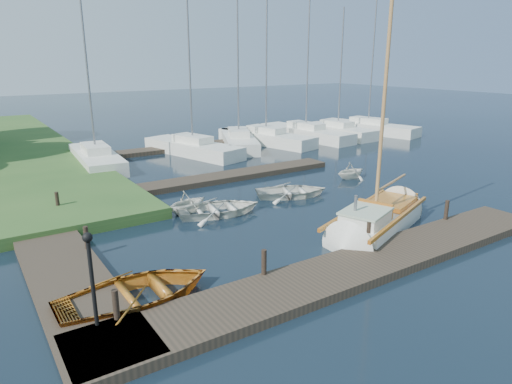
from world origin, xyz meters
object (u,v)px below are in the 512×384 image
tender_c (292,189)px  marina_boat_2 (193,147)px  tender_d (351,169)px  marina_boat_7 (368,127)px  dinghy (137,289)px  marina_boat_5 (306,132)px  mooring_post_4 (86,237)px  tender_a (219,206)px  marina_boat_3 (239,140)px  sailboat (378,221)px  lamp_post (91,267)px  marina_boat_0 (96,157)px  marina_boat_4 (266,137)px  mooring_post_1 (264,262)px  marina_boat_6 (338,130)px  mooring_post_3 (447,210)px  tender_b (187,201)px  mooring_post_5 (57,201)px  mooring_post_2 (369,232)px

tender_c → marina_boat_2: 11.98m
tender_d → marina_boat_7: bearing=-51.3°
dinghy → marina_boat_5: bearing=-49.8°
mooring_post_4 → tender_a: bearing=12.9°
marina_boat_3 → mooring_post_4: bearing=159.1°
sailboat → tender_c: bearing=70.5°
lamp_post → dinghy: size_ratio=0.56×
marina_boat_0 → marina_boat_2: size_ratio=0.91×
marina_boat_4 → marina_boat_7: marina_boat_7 is taller
mooring_post_1 → marina_boat_5: 26.38m
tender_a → marina_boat_6: (18.74, 12.48, 0.19)m
tender_d → marina_boat_3: (-0.37, 11.77, 0.05)m
lamp_post → marina_boat_0: bearing=75.3°
marina_boat_5 → sailboat: bearing=142.4°
tender_c → tender_d: size_ratio=1.77×
mooring_post_3 → tender_b: tender_b is taller
marina_boat_3 → marina_boat_7: 13.57m
sailboat → marina_boat_3: (4.54, 18.25, 0.23)m
tender_b → marina_boat_3: (10.06, 12.15, 0.02)m
tender_b → marina_boat_4: size_ratio=0.19×
marina_boat_2 → marina_boat_4: size_ratio=1.15×
mooring_post_3 → sailboat: (-2.58, 1.28, -0.36)m
tender_d → marina_boat_6: size_ratio=0.19×
mooring_post_4 → mooring_post_5: (0.00, 5.00, 0.00)m
dinghy → marina_boat_0: bearing=-12.4°
mooring_post_1 → tender_c: bearing=47.1°
mooring_post_4 → tender_b: (4.90, 2.37, -0.14)m
mooring_post_2 → marina_boat_3: 20.57m
tender_c → sailboat: bearing=-156.1°
marina_boat_3 → tender_c: bearing=-175.2°
marina_boat_0 → tender_b: bearing=-171.3°
tender_a → marina_boat_3: bearing=-22.3°
marina_boat_2 → marina_boat_7: marina_boat_2 is taller
mooring_post_3 → marina_boat_6: bearing=58.2°
mooring_post_4 → marina_boat_0: 14.48m
mooring_post_2 → mooring_post_4: size_ratio=1.00×
tender_d → marina_boat_5: marina_boat_5 is taller
tender_b → tender_d: tender_b is taller
tender_c → marina_boat_7: size_ratio=0.29×
mooring_post_2 → marina_boat_0: (-4.52, 18.92, -0.12)m
mooring_post_4 → marina_boat_0: marina_boat_0 is taller
mooring_post_1 → marina_boat_7: (24.51, 18.92, -0.13)m
mooring_post_2 → mooring_post_5: (-8.50, 10.00, 0.00)m
marina_boat_6 → mooring_post_4: bearing=116.4°
tender_c → marina_boat_6: (14.39, 12.06, 0.21)m
marina_boat_5 → tender_a: bearing=124.0°
mooring_post_1 → mooring_post_2: (4.50, 0.00, 0.00)m
mooring_post_2 → marina_boat_2: marina_boat_2 is taller
tender_d → marina_boat_3: size_ratio=0.17×
marina_boat_6 → marina_boat_2: bearing=87.4°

